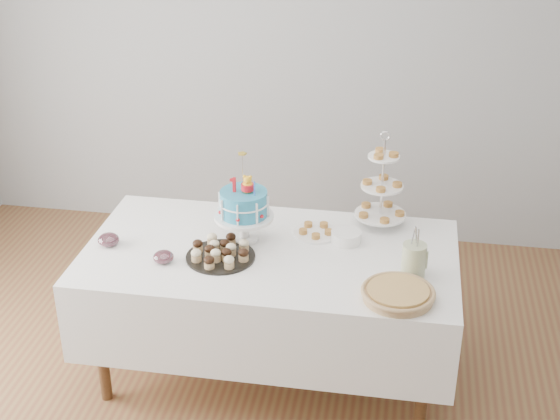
% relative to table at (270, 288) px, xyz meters
% --- Properties ---
extents(floor, '(5.00, 5.00, 0.00)m').
position_rel_table_xyz_m(floor, '(0.00, -0.30, -0.54)').
color(floor, brown).
rests_on(floor, ground).
extents(walls, '(5.04, 4.04, 2.70)m').
position_rel_table_xyz_m(walls, '(0.00, -0.30, 0.81)').
color(walls, '#A1A4A6').
rests_on(walls, floor).
extents(table, '(1.92, 1.02, 0.77)m').
position_rel_table_xyz_m(table, '(0.00, 0.00, 0.00)').
color(table, white).
rests_on(table, floor).
extents(birthday_cake, '(0.31, 0.31, 0.48)m').
position_rel_table_xyz_m(birthday_cake, '(-0.15, 0.10, 0.36)').
color(birthday_cake, white).
rests_on(birthday_cake, table).
extents(cupcake_tray, '(0.35, 0.35, 0.08)m').
position_rel_table_xyz_m(cupcake_tray, '(-0.23, -0.11, 0.27)').
color(cupcake_tray, black).
rests_on(cupcake_tray, table).
extents(pie, '(0.35, 0.35, 0.05)m').
position_rel_table_xyz_m(pie, '(0.67, -0.34, 0.26)').
color(pie, tan).
rests_on(pie, table).
extents(tiered_stand, '(0.28, 0.28, 0.55)m').
position_rel_table_xyz_m(tiered_stand, '(0.54, 0.40, 0.45)').
color(tiered_stand, silver).
rests_on(tiered_stand, table).
extents(plate_stack, '(0.16, 0.16, 0.06)m').
position_rel_table_xyz_m(plate_stack, '(0.38, 0.16, 0.26)').
color(plate_stack, white).
rests_on(plate_stack, table).
extents(pastry_plate, '(0.25, 0.25, 0.04)m').
position_rel_table_xyz_m(pastry_plate, '(0.21, 0.23, 0.24)').
color(pastry_plate, white).
rests_on(pastry_plate, table).
extents(jam_bowl_a, '(0.11, 0.11, 0.07)m').
position_rel_table_xyz_m(jam_bowl_a, '(-0.84, -0.08, 0.26)').
color(jam_bowl_a, silver).
rests_on(jam_bowl_a, table).
extents(jam_bowl_b, '(0.10, 0.10, 0.06)m').
position_rel_table_xyz_m(jam_bowl_b, '(-0.51, -0.20, 0.26)').
color(jam_bowl_b, silver).
rests_on(jam_bowl_b, table).
extents(utensil_pitcher, '(0.13, 0.12, 0.26)m').
position_rel_table_xyz_m(utensil_pitcher, '(0.73, -0.12, 0.32)').
color(utensil_pitcher, beige).
rests_on(utensil_pitcher, table).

